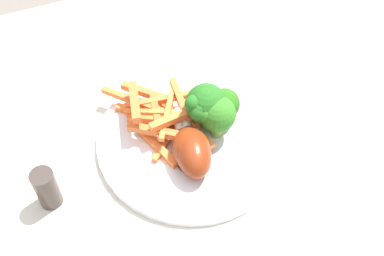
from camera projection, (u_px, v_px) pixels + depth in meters
The scene contains 9 objects.
dining_table at pixel (193, 206), 0.77m from camera, with size 0.99×0.85×0.73m.
dinner_plate at pixel (192, 139), 0.70m from camera, with size 0.27×0.27×0.01m, color white.
broccoli_floret_front at pixel (205, 106), 0.67m from camera, with size 0.06×0.06×0.08m.
broccoli_floret_middle at pixel (222, 104), 0.69m from camera, with size 0.05×0.04×0.06m.
broccoli_floret_back at pixel (216, 114), 0.67m from camera, with size 0.05×0.06×0.07m.
carrot_fries_pile at pixel (160, 116), 0.70m from camera, with size 0.13×0.16×0.05m.
chicken_drumstick_near at pixel (193, 151), 0.65m from camera, with size 0.06×0.13×0.05m.
chicken_drumstick_far at pixel (188, 147), 0.66m from camera, with size 0.06×0.11×0.05m.
pepper_shaker at pixel (47, 188), 0.62m from camera, with size 0.03×0.03×0.06m, color #423833.
Camera 1 is at (-0.14, -0.35, 1.30)m, focal length 46.21 mm.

